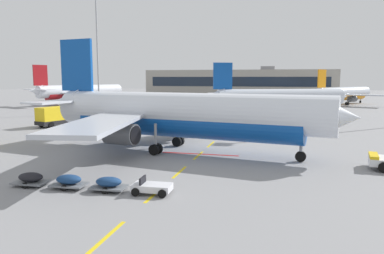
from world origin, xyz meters
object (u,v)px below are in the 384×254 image
(airliner_far_right, at_px, (80,92))
(apron_light_mast_near, at_px, (97,39))
(baggage_train, at_px, (89,182))
(airliner_foreground, at_px, (179,114))
(airliner_far_center, at_px, (278,99))
(catering_truck, at_px, (57,116))
(airliner_mid_left, at_px, (343,93))

(airliner_far_right, bearing_deg, apron_light_mast_near, -52.33)
(airliner_far_right, height_order, baggage_train, airliner_far_right)
(airliner_foreground, distance_m, airliner_far_center, 42.72)
(airliner_far_center, bearing_deg, catering_truck, -142.09)
(airliner_foreground, relative_size, airliner_far_right, 1.13)
(catering_truck, bearing_deg, airliner_mid_left, 50.74)
(airliner_far_center, height_order, baggage_train, airliner_far_center)
(airliner_far_right, distance_m, apron_light_mast_near, 34.01)
(airliner_foreground, bearing_deg, catering_truck, 148.81)
(airliner_far_center, xyz_separation_m, baggage_train, (-11.72, -56.47, -2.95))
(airliner_foreground, distance_m, catering_truck, 29.09)
(apron_light_mast_near, bearing_deg, airliner_far_right, 127.67)
(airliner_mid_left, xyz_separation_m, baggage_train, (-29.40, -93.32, -2.70))
(airliner_far_center, xyz_separation_m, catering_truck, (-34.21, -26.65, -1.84))
(baggage_train, xyz_separation_m, apron_light_mast_near, (-26.49, 51.62, 15.52))
(airliner_mid_left, xyz_separation_m, airliner_far_center, (-17.68, -36.85, 0.25))
(airliner_far_center, bearing_deg, airliner_mid_left, 64.37)
(airliner_far_center, height_order, airliner_far_right, airliner_far_right)
(airliner_mid_left, bearing_deg, airliner_far_center, -115.63)
(airliner_far_center, distance_m, baggage_train, 57.75)
(airliner_foreground, height_order, apron_light_mast_near, apron_light_mast_near)
(baggage_train, bearing_deg, airliner_far_right, 120.87)
(airliner_far_center, bearing_deg, airliner_foreground, -102.72)
(airliner_foreground, distance_m, baggage_train, 15.37)
(airliner_far_center, bearing_deg, airliner_far_right, 160.65)
(catering_truck, bearing_deg, airliner_foreground, -31.19)
(catering_truck, distance_m, apron_light_mast_near, 26.43)
(airliner_far_center, bearing_deg, baggage_train, -101.72)
(airliner_far_right, relative_size, baggage_train, 2.64)
(airliner_far_center, relative_size, baggage_train, 2.55)
(airliner_far_right, xyz_separation_m, apron_light_mast_near, (19.35, -25.06, 12.43))
(airliner_foreground, bearing_deg, airliner_far_right, 127.89)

